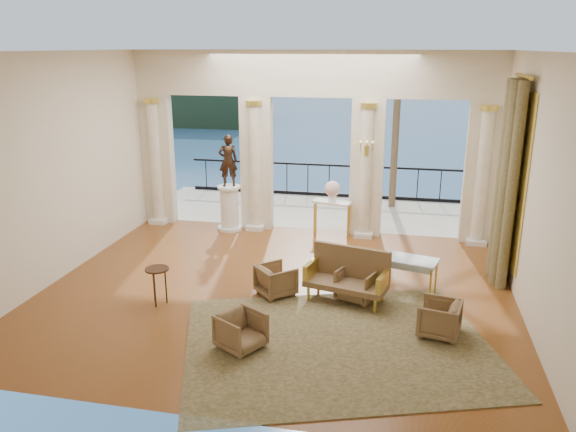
% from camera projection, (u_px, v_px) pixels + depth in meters
% --- Properties ---
extents(floor, '(9.00, 9.00, 0.00)m').
position_uv_depth(floor, '(276.00, 291.00, 10.95)').
color(floor, '#462810').
rests_on(floor, ground).
extents(room_walls, '(9.00, 9.00, 9.00)m').
position_uv_depth(room_walls, '(260.00, 156.00, 9.07)').
color(room_walls, white).
rests_on(room_walls, ground).
extents(arcade, '(9.00, 0.56, 4.50)m').
position_uv_depth(arcade, '(311.00, 131.00, 13.78)').
color(arcade, beige).
rests_on(arcade, ground).
extents(terrace, '(10.00, 3.60, 0.10)m').
position_uv_depth(terrace, '(321.00, 211.00, 16.39)').
color(terrace, '#B2A895').
rests_on(terrace, ground).
extents(balustrade, '(9.00, 0.06, 1.03)m').
position_uv_depth(balustrade, '(329.00, 183.00, 17.76)').
color(balustrade, black).
rests_on(balustrade, terrace).
extents(palm_tree, '(2.00, 2.00, 4.50)m').
position_uv_depth(palm_tree, '(399.00, 64.00, 15.54)').
color(palm_tree, '#4C3823').
rests_on(palm_tree, terrace).
extents(headland, '(22.00, 18.00, 6.00)m').
position_uv_depth(headland, '(186.00, 99.00, 83.28)').
color(headland, black).
rests_on(headland, sea).
extents(sea, '(160.00, 160.00, 0.00)m').
position_uv_depth(sea, '(387.00, 136.00, 68.87)').
color(sea, '#285A87').
rests_on(sea, ground).
extents(curtain, '(0.33, 1.40, 4.09)m').
position_uv_depth(curtain, '(507.00, 183.00, 10.92)').
color(curtain, brown).
rests_on(curtain, ground).
extents(window_frame, '(0.04, 1.60, 3.40)m').
position_uv_depth(window_frame, '(518.00, 180.00, 10.86)').
color(window_frame, gold).
rests_on(window_frame, room_walls).
extents(wall_sconce, '(0.30, 0.11, 0.33)m').
position_uv_depth(wall_sconce, '(367.00, 150.00, 13.31)').
color(wall_sconce, gold).
rests_on(wall_sconce, arcade).
extents(rug, '(5.74, 5.07, 0.02)m').
position_uv_depth(rug, '(337.00, 344.00, 8.98)').
color(rug, '#36381A').
rests_on(rug, ground).
extents(armchair_a, '(0.84, 0.86, 0.66)m').
position_uv_depth(armchair_a, '(241.00, 329.00, 8.79)').
color(armchair_a, '#473720').
rests_on(armchair_a, ground).
extents(armchair_b, '(0.85, 0.82, 0.69)m').
position_uv_depth(armchair_b, '(357.00, 283.00, 10.48)').
color(armchair_b, '#473720').
rests_on(armchair_b, ground).
extents(armchair_c, '(0.72, 0.75, 0.66)m').
position_uv_depth(armchair_c, '(439.00, 317.00, 9.19)').
color(armchair_c, '#473720').
rests_on(armchair_c, ground).
extents(armchair_d, '(0.88, 0.88, 0.66)m').
position_uv_depth(armchair_d, '(276.00, 279.00, 10.70)').
color(armchair_d, '#473720').
rests_on(armchair_d, ground).
extents(settee, '(1.62, 0.98, 1.00)m').
position_uv_depth(settee, '(348.00, 275.00, 10.46)').
color(settee, '#473720').
rests_on(settee, ground).
extents(game_table, '(1.14, 0.81, 0.71)m').
position_uv_depth(game_table, '(409.00, 262.00, 10.67)').
color(game_table, '#97ABBC').
rests_on(game_table, ground).
extents(pedestal, '(0.64, 0.64, 1.17)m').
position_uv_depth(pedestal, '(230.00, 209.00, 14.47)').
color(pedestal, silver).
rests_on(pedestal, ground).
extents(statue, '(0.56, 0.48, 1.31)m').
position_uv_depth(statue, '(228.00, 161.00, 14.10)').
color(statue, black).
rests_on(statue, pedestal).
extents(console_table, '(1.01, 0.60, 0.90)m').
position_uv_depth(console_table, '(332.00, 207.00, 13.94)').
color(console_table, silver).
rests_on(console_table, ground).
extents(urn, '(0.39, 0.39, 0.52)m').
position_uv_depth(urn, '(332.00, 190.00, 13.81)').
color(urn, white).
rests_on(urn, console_table).
extents(side_table, '(0.44, 0.44, 0.71)m').
position_uv_depth(side_table, '(157.00, 273.00, 10.23)').
color(side_table, black).
rests_on(side_table, ground).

